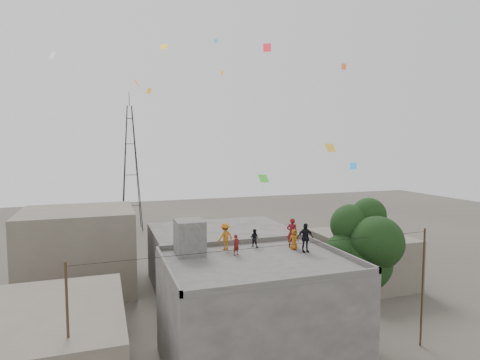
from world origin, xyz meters
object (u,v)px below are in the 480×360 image
object	(u,v)px
stair_head_box	(190,237)
tree	(364,247)
transmission_tower	(131,168)
person_red_adult	(292,233)
person_dark_adult	(305,238)

from	to	relation	value
stair_head_box	tree	bearing A→B (deg)	-10.74
tree	transmission_tower	size ratio (longest dim) A/B	0.45
person_red_adult	stair_head_box	bearing A→B (deg)	24.16
person_red_adult	transmission_tower	bearing A→B (deg)	-50.44
stair_head_box	person_dark_adult	bearing A→B (deg)	-15.43
tree	transmission_tower	world-z (taller)	transmission_tower
stair_head_box	transmission_tower	bearing A→B (deg)	91.23
stair_head_box	transmission_tower	world-z (taller)	transmission_tower
transmission_tower	person_red_adult	bearing A→B (deg)	-79.37
transmission_tower	person_red_adult	distance (m)	38.64
stair_head_box	person_red_adult	bearing A→B (deg)	-4.78
transmission_tower	person_dark_adult	world-z (taller)	transmission_tower
stair_head_box	person_red_adult	size ratio (longest dim) A/B	1.09
tree	person_red_adult	distance (m)	4.59
person_dark_adult	transmission_tower	bearing A→B (deg)	106.20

